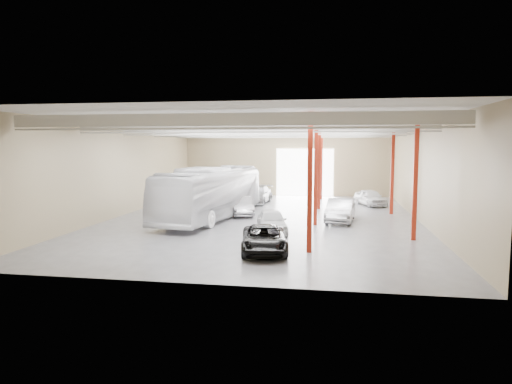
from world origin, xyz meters
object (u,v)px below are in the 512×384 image
(black_sedan, at_px, (264,239))
(car_right_near, at_px, (340,210))
(coach_bus, at_px, (211,193))
(car_row_c, at_px, (257,195))
(car_right_far, at_px, (371,198))
(car_row_b, at_px, (241,206))
(car_row_a, at_px, (272,221))

(black_sedan, bearing_deg, car_right_near, 59.22)
(coach_bus, height_order, car_row_c, coach_bus)
(coach_bus, bearing_deg, car_right_far, 45.98)
(car_row_b, relative_size, car_right_near, 0.86)
(coach_bus, bearing_deg, car_row_b, 56.35)
(car_row_c, bearing_deg, black_sedan, -75.52)
(car_row_c, relative_size, car_right_near, 1.07)
(coach_bus, xyz_separation_m, car_right_near, (9.32, 0.29, -1.08))
(car_right_far, bearing_deg, car_row_c, 160.06)
(car_right_near, bearing_deg, car_row_b, 173.15)
(car_row_a, height_order, car_row_c, car_row_c)
(car_row_a, height_order, car_right_far, car_row_a)
(car_row_b, bearing_deg, black_sedan, -91.87)
(black_sedan, xyz_separation_m, car_row_b, (-3.57, 11.88, 0.04))
(black_sedan, xyz_separation_m, car_right_far, (6.73, 19.31, 0.05))
(black_sedan, height_order, car_right_near, car_right_near)
(car_right_near, bearing_deg, coach_bus, -171.85)
(black_sedan, height_order, car_row_a, car_row_a)
(coach_bus, xyz_separation_m, black_sedan, (5.39, -9.83, -1.23))
(car_row_a, height_order, car_right_near, car_right_near)
(coach_bus, bearing_deg, black_sedan, -53.33)
(coach_bus, relative_size, car_right_near, 2.73)
(car_row_a, distance_m, car_right_near, 6.49)
(car_row_b, relative_size, car_right_far, 1.02)
(black_sedan, distance_m, car_right_near, 10.86)
(black_sedan, relative_size, car_row_b, 1.12)
(black_sedan, distance_m, car_row_a, 5.21)
(car_row_b, bearing_deg, coach_bus, -150.16)
(coach_bus, bearing_deg, car_row_c, 87.15)
(car_row_c, xyz_separation_m, car_right_near, (7.50, -9.26, 0.05))
(car_row_b, relative_size, car_row_c, 0.80)
(black_sedan, height_order, car_row_c, car_row_c)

